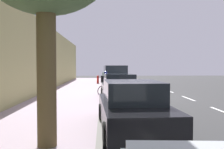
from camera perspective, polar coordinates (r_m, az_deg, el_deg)
The scene contains 13 objects.
ground at distance 16.14m, azimuth 4.67°, elevation -4.96°, with size 66.30×66.30×0.00m, color #363636.
sidewalk at distance 16.16m, azimuth -9.54°, elevation -4.71°, with size 3.82×41.44×0.15m, color #A995A2.
curb_edge at distance 16.02m, azimuth -2.44°, elevation -4.74°, with size 0.16×41.44×0.15m, color gray.
lane_stripe_centre at distance 17.52m, azimuth 14.98°, elevation -4.47°, with size 0.14×40.00×0.01m.
lane_stripe_bike_edge at distance 16.09m, azimuth 2.82°, elevation -4.97°, with size 0.12×41.44×0.01m, color white.
building_facade at distance 16.47m, azimuth -17.07°, elevation 3.68°, with size 0.50×41.44×4.93m, color tan.
parked_suv_green_nearest at distance 26.61m, azimuth 0.02°, elevation 0.00°, with size 2.13×4.78×1.99m.
parked_suv_white_second at distance 19.84m, azimuth 0.85°, elevation -0.69°, with size 1.99×4.71×1.99m.
parked_sedan_grey_mid at distance 13.49m, azimuth 1.64°, elevation -3.12°, with size 2.02×4.49×1.52m.
parked_sedan_black_far at distance 7.20m, azimuth 4.72°, elevation -7.65°, with size 2.01×4.48×1.52m.
bicycle_at_curb at distance 15.99m, azimuth -0.78°, elevation -3.68°, with size 1.47×1.01×0.76m.
cyclist_with_backpack at distance 16.38m, azimuth -1.61°, elevation -1.43°, with size 0.49×0.59×1.62m.
fire_hydrant at distance 25.33m, azimuth -3.31°, elevation -1.12°, with size 0.22×0.22×0.84m.
Camera 1 is at (1.90, 15.91, 1.96)m, focal length 39.39 mm.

